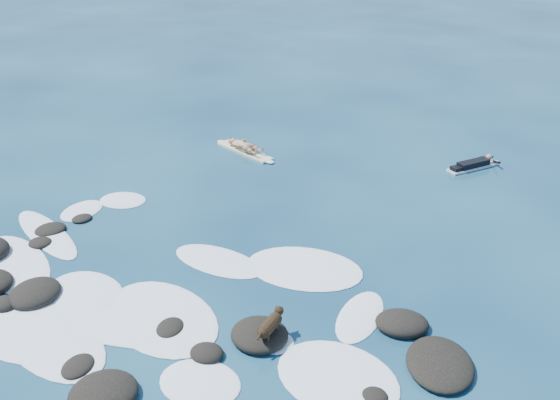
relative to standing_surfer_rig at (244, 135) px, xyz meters
The scene contains 6 objects.
ground 9.59m from the standing_surfer_rig, 59.37° to the right, with size 160.00×160.00×0.00m, color #0A2642.
reef_rocks 11.50m from the standing_surfer_rig, 63.67° to the right, with size 14.54×7.36×0.64m.
breaking_foam 10.19m from the standing_surfer_rig, 68.23° to the right, with size 14.01×9.03×0.12m.
standing_surfer_rig is the anchor object (origin of this frame).
paddling_surfer_rig 8.93m from the standing_surfer_rig, 23.91° to the left, with size 1.62×2.28×0.42m.
dog 11.75m from the standing_surfer_rig, 50.11° to the right, with size 0.39×1.24×0.78m.
Camera 1 is at (9.30, -10.26, 9.53)m, focal length 40.00 mm.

